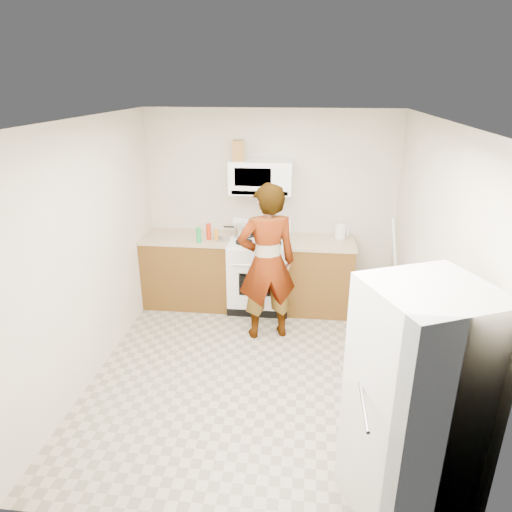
# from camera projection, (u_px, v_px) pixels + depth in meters

# --- Properties ---
(floor) EXTENTS (3.60, 3.60, 0.00)m
(floor) POSITION_uv_depth(u_px,v_px,m) (254.00, 372.00, 4.70)
(floor) COLOR gray
(floor) RESTS_ON ground
(back_wall) EXTENTS (3.20, 0.02, 2.50)m
(back_wall) POSITION_uv_depth(u_px,v_px,m) (270.00, 209.00, 5.91)
(back_wall) COLOR beige
(back_wall) RESTS_ON floor
(right_wall) EXTENTS (0.02, 3.60, 2.50)m
(right_wall) POSITION_uv_depth(u_px,v_px,m) (430.00, 266.00, 4.08)
(right_wall) COLOR beige
(right_wall) RESTS_ON floor
(cabinet_left) EXTENTS (1.12, 0.62, 0.90)m
(cabinet_left) POSITION_uv_depth(u_px,v_px,m) (189.00, 271.00, 6.03)
(cabinet_left) COLOR brown
(cabinet_left) RESTS_ON floor
(counter_left) EXTENTS (1.14, 0.64, 0.03)m
(counter_left) POSITION_uv_depth(u_px,v_px,m) (187.00, 238.00, 5.86)
(counter_left) COLOR tan
(counter_left) RESTS_ON cabinet_left
(cabinet_right) EXTENTS (0.80, 0.62, 0.90)m
(cabinet_right) POSITION_uv_depth(u_px,v_px,m) (320.00, 277.00, 5.85)
(cabinet_right) COLOR brown
(cabinet_right) RESTS_ON floor
(counter_right) EXTENTS (0.82, 0.64, 0.03)m
(counter_right) POSITION_uv_depth(u_px,v_px,m) (322.00, 243.00, 5.68)
(counter_right) COLOR tan
(counter_right) RESTS_ON cabinet_right
(gas_range) EXTENTS (0.76, 0.65, 1.13)m
(gas_range) POSITION_uv_depth(u_px,v_px,m) (260.00, 272.00, 5.91)
(gas_range) COLOR white
(gas_range) RESTS_ON floor
(microwave) EXTENTS (0.76, 0.38, 0.40)m
(microwave) POSITION_uv_depth(u_px,v_px,m) (261.00, 177.00, 5.59)
(microwave) COLOR white
(microwave) RESTS_ON back_wall
(person) EXTENTS (0.76, 0.61, 1.81)m
(person) POSITION_uv_depth(u_px,v_px,m) (267.00, 263.00, 5.07)
(person) COLOR tan
(person) RESTS_ON floor
(fridge) EXTENTS (0.92, 0.92, 1.70)m
(fridge) POSITION_uv_depth(u_px,v_px,m) (416.00, 408.00, 2.92)
(fridge) COLOR silver
(fridge) RESTS_ON floor
(kettle) EXTENTS (0.14, 0.14, 0.16)m
(kettle) POSITION_uv_depth(u_px,v_px,m) (340.00, 232.00, 5.76)
(kettle) COLOR silver
(kettle) RESTS_ON counter_right
(jug) EXTENTS (0.16, 0.16, 0.24)m
(jug) POSITION_uv_depth(u_px,v_px,m) (238.00, 150.00, 5.47)
(jug) COLOR brown
(jug) RESTS_ON microwave
(saucepan) EXTENTS (0.25, 0.25, 0.12)m
(saucepan) POSITION_uv_depth(u_px,v_px,m) (243.00, 230.00, 5.82)
(saucepan) COLOR silver
(saucepan) RESTS_ON gas_range
(tray) EXTENTS (0.26, 0.18, 0.05)m
(tray) POSITION_uv_depth(u_px,v_px,m) (264.00, 241.00, 5.61)
(tray) COLOR silver
(tray) RESTS_ON gas_range
(bottle_spray) EXTENTS (0.07, 0.07, 0.20)m
(bottle_spray) POSITION_uv_depth(u_px,v_px,m) (209.00, 232.00, 5.70)
(bottle_spray) COLOR #B8270D
(bottle_spray) RESTS_ON counter_left
(bottle_hot_sauce) EXTENTS (0.06, 0.06, 0.15)m
(bottle_hot_sauce) POSITION_uv_depth(u_px,v_px,m) (216.00, 235.00, 5.67)
(bottle_hot_sauce) COLOR orange
(bottle_hot_sauce) RESTS_ON counter_left
(bottle_green_cap) EXTENTS (0.07, 0.07, 0.19)m
(bottle_green_cap) POSITION_uv_depth(u_px,v_px,m) (199.00, 235.00, 5.60)
(bottle_green_cap) COLOR #198E3B
(bottle_green_cap) RESTS_ON counter_left
(pot_lid) EXTENTS (0.27, 0.27, 0.01)m
(pot_lid) POSITION_uv_depth(u_px,v_px,m) (222.00, 239.00, 5.75)
(pot_lid) COLOR silver
(pot_lid) RESTS_ON counter_left
(broom) EXTENTS (0.28, 0.19, 1.41)m
(broom) POSITION_uv_depth(u_px,v_px,m) (396.00, 276.00, 5.22)
(broom) COLOR silver
(broom) RESTS_ON floor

